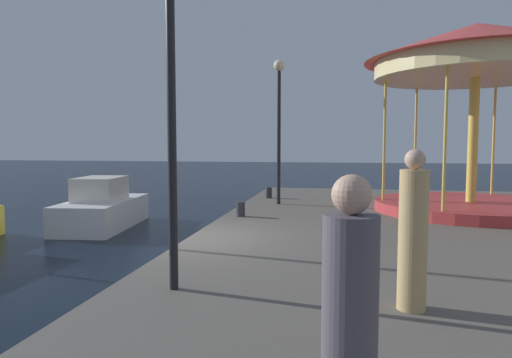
{
  "coord_description": "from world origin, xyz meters",
  "views": [
    {
      "loc": [
        3.11,
        -9.04,
        2.79
      ],
      "look_at": [
        0.44,
        5.62,
        1.62
      ],
      "focal_mm": 31.29,
      "sensor_mm": 36.0,
      "label": 1
    }
  ],
  "objects_px": {
    "lamp_post_mid_promenade": "(171,61)",
    "lamp_post_far_end": "(279,107)",
    "motorboat_white": "(102,208)",
    "carousel": "(476,72)",
    "bollard_north": "(269,193)",
    "bollard_south": "(241,209)",
    "person_far_corner": "(413,235)",
    "person_mid_promenade": "(349,333)"
  },
  "relations": [
    {
      "from": "motorboat_white",
      "to": "carousel",
      "type": "height_order",
      "value": "carousel"
    },
    {
      "from": "carousel",
      "to": "lamp_post_far_end",
      "type": "relative_size",
      "value": 1.33
    },
    {
      "from": "person_far_corner",
      "to": "person_mid_promenade",
      "type": "xyz_separation_m",
      "value": [
        -0.81,
        -2.82,
        -0.06
      ]
    },
    {
      "from": "carousel",
      "to": "bollard_south",
      "type": "height_order",
      "value": "carousel"
    },
    {
      "from": "bollard_north",
      "to": "carousel",
      "type": "bearing_deg",
      "value": -19.5
    },
    {
      "from": "motorboat_white",
      "to": "lamp_post_mid_promenade",
      "type": "height_order",
      "value": "lamp_post_mid_promenade"
    },
    {
      "from": "motorboat_white",
      "to": "person_far_corner",
      "type": "relative_size",
      "value": 2.18
    },
    {
      "from": "motorboat_white",
      "to": "bollard_north",
      "type": "height_order",
      "value": "motorboat_white"
    },
    {
      "from": "lamp_post_mid_promenade",
      "to": "person_mid_promenade",
      "type": "distance_m",
      "value": 4.39
    },
    {
      "from": "lamp_post_mid_promenade",
      "to": "bollard_south",
      "type": "height_order",
      "value": "lamp_post_mid_promenade"
    },
    {
      "from": "lamp_post_far_end",
      "to": "bollard_north",
      "type": "height_order",
      "value": "lamp_post_far_end"
    },
    {
      "from": "lamp_post_mid_promenade",
      "to": "bollard_north",
      "type": "distance_m",
      "value": 10.91
    },
    {
      "from": "bollard_north",
      "to": "lamp_post_mid_promenade",
      "type": "bearing_deg",
      "value": -88.41
    },
    {
      "from": "lamp_post_far_end",
      "to": "person_mid_promenade",
      "type": "height_order",
      "value": "lamp_post_far_end"
    },
    {
      "from": "motorboat_white",
      "to": "lamp_post_far_end",
      "type": "relative_size",
      "value": 0.89
    },
    {
      "from": "person_far_corner",
      "to": "bollard_north",
      "type": "bearing_deg",
      "value": 107.49
    },
    {
      "from": "bollard_south",
      "to": "person_far_corner",
      "type": "height_order",
      "value": "person_far_corner"
    },
    {
      "from": "person_mid_promenade",
      "to": "bollard_south",
      "type": "bearing_deg",
      "value": 106.25
    },
    {
      "from": "lamp_post_far_end",
      "to": "bollard_south",
      "type": "xyz_separation_m",
      "value": [
        -0.7,
        -2.73,
        -2.99
      ]
    },
    {
      "from": "bollard_north",
      "to": "person_far_corner",
      "type": "xyz_separation_m",
      "value": [
        3.38,
        -10.72,
        0.71
      ]
    },
    {
      "from": "carousel",
      "to": "lamp_post_mid_promenade",
      "type": "xyz_separation_m",
      "value": [
        -6.07,
        -8.27,
        -0.99
      ]
    },
    {
      "from": "lamp_post_mid_promenade",
      "to": "bollard_north",
      "type": "xyz_separation_m",
      "value": [
        -0.29,
        10.52,
        -2.88
      ]
    },
    {
      "from": "bollard_north",
      "to": "person_far_corner",
      "type": "distance_m",
      "value": 11.27
    },
    {
      "from": "carousel",
      "to": "person_far_corner",
      "type": "height_order",
      "value": "carousel"
    },
    {
      "from": "lamp_post_mid_promenade",
      "to": "person_mid_promenade",
      "type": "height_order",
      "value": "lamp_post_mid_promenade"
    },
    {
      "from": "lamp_post_mid_promenade",
      "to": "lamp_post_far_end",
      "type": "xyz_separation_m",
      "value": [
        0.28,
        8.93,
        0.1
      ]
    },
    {
      "from": "motorboat_white",
      "to": "person_far_corner",
      "type": "xyz_separation_m",
      "value": [
        8.62,
        -8.14,
        1.07
      ]
    },
    {
      "from": "carousel",
      "to": "lamp_post_mid_promenade",
      "type": "bearing_deg",
      "value": -126.31
    },
    {
      "from": "motorboat_white",
      "to": "bollard_south",
      "type": "bearing_deg",
      "value": -18.68
    },
    {
      "from": "lamp_post_far_end",
      "to": "person_mid_promenade",
      "type": "bearing_deg",
      "value": -80.55
    },
    {
      "from": "person_far_corner",
      "to": "motorboat_white",
      "type": "bearing_deg",
      "value": 136.66
    },
    {
      "from": "carousel",
      "to": "person_mid_promenade",
      "type": "distance_m",
      "value": 12.34
    },
    {
      "from": "bollard_north",
      "to": "person_mid_promenade",
      "type": "relative_size",
      "value": 0.22
    },
    {
      "from": "bollard_north",
      "to": "person_mid_promenade",
      "type": "bearing_deg",
      "value": -79.27
    },
    {
      "from": "carousel",
      "to": "bollard_north",
      "type": "xyz_separation_m",
      "value": [
        -6.37,
        2.25,
        -3.87
      ]
    },
    {
      "from": "carousel",
      "to": "person_far_corner",
      "type": "relative_size",
      "value": 3.26
    },
    {
      "from": "bollard_south",
      "to": "person_far_corner",
      "type": "xyz_separation_m",
      "value": [
        3.5,
        -6.41,
        0.71
      ]
    },
    {
      "from": "motorboat_white",
      "to": "lamp_post_far_end",
      "type": "distance_m",
      "value": 6.79
    },
    {
      "from": "bollard_north",
      "to": "bollard_south",
      "type": "bearing_deg",
      "value": -91.63
    },
    {
      "from": "carousel",
      "to": "lamp_post_mid_promenade",
      "type": "height_order",
      "value": "carousel"
    },
    {
      "from": "bollard_north",
      "to": "person_far_corner",
      "type": "relative_size",
      "value": 0.21
    },
    {
      "from": "carousel",
      "to": "bollard_south",
      "type": "xyz_separation_m",
      "value": [
        -6.49,
        -2.06,
        -3.87
      ]
    }
  ]
}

